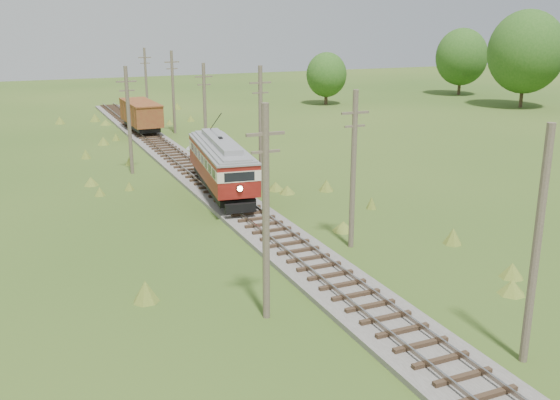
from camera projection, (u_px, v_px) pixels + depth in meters
name	position (u px, v px, depth m)	size (l,w,h in m)	color
railbed_main	(207.00, 183.00, 47.17)	(3.60, 96.00, 0.57)	#605B54
streetcar	(221.00, 161.00, 43.41)	(4.26, 12.05, 5.46)	black
gondola	(141.00, 114.00, 67.91)	(3.09, 8.98, 2.96)	black
gravel_pile	(203.00, 143.00, 60.47)	(3.18, 3.38, 1.16)	gray
utility_pole_r_1	(536.00, 248.00, 21.66)	(0.30, 0.30, 8.80)	brown
utility_pole_r_2	(353.00, 169.00, 33.17)	(1.60, 0.30, 8.60)	brown
utility_pole_r_3	(261.00, 128.00, 44.52)	(1.60, 0.30, 9.00)	brown
utility_pole_r_4	(205.00, 109.00, 55.98)	(1.60, 0.30, 8.40)	brown
utility_pole_r_5	(173.00, 91.00, 67.51)	(1.60, 0.30, 8.90)	brown
utility_pole_r_6	(146.00, 82.00, 78.90)	(1.60, 0.30, 8.70)	brown
utility_pole_l_a	(266.00, 212.00, 24.95)	(1.60, 0.30, 9.00)	brown
utility_pole_l_b	(129.00, 119.00, 49.55)	(1.60, 0.30, 8.60)	brown
tree_right_4	(526.00, 52.00, 86.94)	(10.50, 10.50, 13.53)	#38281C
tree_right_5	(462.00, 57.00, 102.22)	(8.40, 8.40, 10.82)	#38281C
tree_mid_b	(326.00, 75.00, 91.00)	(5.88, 5.88, 7.57)	#38281C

